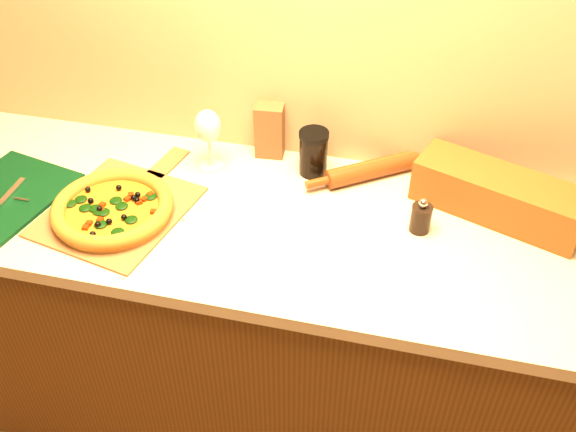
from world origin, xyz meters
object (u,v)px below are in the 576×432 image
object	(u,v)px
rolling_pin	(372,169)
dark_jar	(313,152)
pizza	(113,209)
pepper_grinder	(421,217)
wine_glass	(208,128)
pizza_peel	(121,208)

from	to	relation	value
rolling_pin	dark_jar	distance (m)	0.18
rolling_pin	pizza	bearing A→B (deg)	-152.60
pepper_grinder	rolling_pin	xyz separation A→B (m)	(-0.16, 0.20, -0.01)
pizza	wine_glass	world-z (taller)	wine_glass
pizza	rolling_pin	world-z (taller)	rolling_pin
pizza_peel	pepper_grinder	xyz separation A→B (m)	(0.82, 0.10, 0.04)
rolling_pin	wine_glass	distance (m)	0.49
pizza_peel	wine_glass	size ratio (longest dim) A/B	2.89
pizza_peel	pizza	xyz separation A→B (m)	(-0.00, -0.04, 0.03)
pizza	dark_jar	xyz separation A→B (m)	(0.49, 0.33, 0.04)
pepper_grinder	pizza_peel	bearing A→B (deg)	-172.73
dark_jar	pizza_peel	bearing A→B (deg)	-148.92
pepper_grinder	dark_jar	distance (m)	0.38
pizza_peel	pepper_grinder	size ratio (longest dim) A/B	5.29
pizza	pizza_peel	bearing A→B (deg)	84.80
dark_jar	pizza	bearing A→B (deg)	-146.13
pepper_grinder	rolling_pin	size ratio (longest dim) A/B	0.29
wine_glass	dark_jar	distance (m)	0.31
pizza_peel	dark_jar	size ratio (longest dim) A/B	3.98
pizza_peel	wine_glass	distance (m)	0.34
pizza	dark_jar	distance (m)	0.59
rolling_pin	wine_glass	bearing A→B (deg)	-173.21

